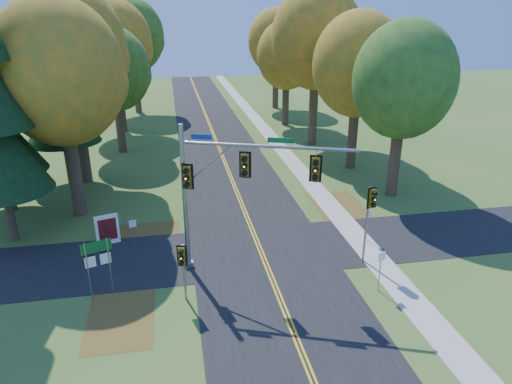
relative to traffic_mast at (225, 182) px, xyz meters
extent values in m
plane|color=#37591F|center=(2.19, -0.01, -5.12)|extent=(160.00, 160.00, 0.00)
cube|color=black|center=(2.19, -0.01, -5.11)|extent=(8.00, 160.00, 0.02)
cube|color=black|center=(2.19, 1.99, -5.12)|extent=(60.00, 6.00, 0.02)
cube|color=gold|center=(2.09, -0.01, -5.10)|extent=(0.10, 160.00, 0.01)
cube|color=gold|center=(2.29, -0.01, -5.10)|extent=(0.10, 160.00, 0.01)
cube|color=#9E998E|center=(8.39, -0.01, -5.09)|extent=(1.60, 160.00, 0.06)
cube|color=brown|center=(-4.31, 3.99, -5.12)|extent=(4.00, 6.00, 0.00)
cube|color=brown|center=(8.99, 5.99, -5.12)|extent=(3.50, 8.00, 0.00)
cube|color=brown|center=(-5.31, -3.01, -5.12)|extent=(3.00, 5.00, 0.00)
cylinder|color=#38281C|center=(-9.01, 9.29, -1.75)|extent=(0.86, 0.86, 6.75)
ellipsoid|color=orange|center=(-9.01, 9.29, 4.43)|extent=(8.00, 8.00, 9.20)
sphere|color=orange|center=(-7.41, 10.49, 3.63)|extent=(4.80, 4.80, 4.80)
sphere|color=orange|center=(-10.41, 8.49, 5.23)|extent=(4.40, 4.40, 4.40)
cylinder|color=#38281C|center=(13.69, 8.69, -2.09)|extent=(0.83, 0.83, 6.08)
ellipsoid|color=#487F27|center=(13.69, 8.69, 3.47)|extent=(7.20, 7.20, 8.28)
sphere|color=#487F27|center=(15.13, 9.77, 2.75)|extent=(4.32, 4.32, 4.32)
sphere|color=#487F27|center=(12.43, 7.97, 4.19)|extent=(3.96, 3.96, 3.96)
cylinder|color=#38281C|center=(-9.61, 16.19, -1.41)|extent=(0.89, 0.89, 7.42)
ellipsoid|color=orange|center=(-9.61, 16.19, 5.31)|extent=(8.60, 8.60, 9.89)
sphere|color=orange|center=(-7.89, 17.48, 4.45)|extent=(5.16, 5.16, 5.16)
sphere|color=orange|center=(-11.11, 15.33, 6.17)|extent=(4.73, 4.73, 4.73)
cylinder|color=#38281C|center=(13.09, 15.49, -1.97)|extent=(0.84, 0.84, 6.30)
ellipsoid|color=orange|center=(13.09, 15.49, 3.84)|extent=(7.60, 7.60, 8.74)
sphere|color=orange|center=(14.61, 16.63, 3.08)|extent=(4.56, 4.56, 4.56)
sphere|color=orange|center=(11.76, 14.73, 4.60)|extent=(4.18, 4.18, 4.18)
cylinder|color=#38281C|center=(-7.41, 24.39, -2.31)|extent=(0.81, 0.81, 5.62)
ellipsoid|color=#487F27|center=(-7.41, 24.39, 2.88)|extent=(6.80, 6.80, 7.82)
sphere|color=#487F27|center=(-6.05, 25.41, 2.20)|extent=(4.08, 4.08, 4.08)
sphere|color=#487F27|center=(-8.60, 23.71, 3.56)|extent=(3.74, 3.74, 3.74)
cylinder|color=#38281C|center=(11.99, 23.59, -1.30)|extent=(0.90, 0.90, 7.65)
ellipsoid|color=orange|center=(11.99, 23.59, 5.61)|extent=(8.80, 8.80, 10.12)
sphere|color=orange|center=(13.75, 24.91, 4.73)|extent=(5.28, 5.28, 5.28)
sphere|color=orange|center=(10.45, 22.71, 6.49)|extent=(4.84, 4.84, 4.84)
cylinder|color=#38281C|center=(-8.01, 33.09, -1.64)|extent=(0.87, 0.87, 6.98)
ellipsoid|color=orange|center=(-8.01, 33.09, 4.72)|extent=(8.20, 8.20, 9.43)
sphere|color=orange|center=(-6.37, 34.32, 3.90)|extent=(4.92, 4.92, 4.92)
sphere|color=orange|center=(-9.44, 32.27, 5.54)|extent=(4.51, 4.51, 4.51)
cylinder|color=#38281C|center=(11.39, 32.79, -2.20)|extent=(0.82, 0.82, 5.85)
ellipsoid|color=orange|center=(11.39, 32.79, 3.18)|extent=(7.00, 7.00, 8.05)
sphere|color=orange|center=(12.79, 33.84, 2.48)|extent=(4.20, 4.20, 4.20)
sphere|color=orange|center=(10.17, 32.09, 3.88)|extent=(3.85, 3.85, 3.85)
cylinder|color=#38281C|center=(-6.81, 43.99, -1.52)|extent=(0.88, 0.88, 7.20)
ellipsoid|color=#487F27|center=(-6.81, 43.99, 5.02)|extent=(8.40, 8.40, 9.66)
sphere|color=#487F27|center=(-5.13, 45.25, 4.18)|extent=(5.04, 5.04, 5.04)
sphere|color=#487F27|center=(-8.28, 43.15, 5.86)|extent=(4.62, 4.62, 4.62)
cylinder|color=#38281C|center=(12.59, 43.49, -1.86)|extent=(0.85, 0.85, 6.53)
ellipsoid|color=orange|center=(12.59, 43.49, 4.13)|extent=(7.80, 7.80, 8.97)
sphere|color=orange|center=(14.15, 44.66, 3.35)|extent=(4.68, 4.68, 4.68)
sphere|color=orange|center=(11.23, 42.71, 4.91)|extent=(4.29, 4.29, 4.29)
cylinder|color=#38281C|center=(-12.31, 5.99, -3.50)|extent=(0.50, 0.50, 3.24)
cylinder|color=#38281C|center=(-13.81, 10.99, -3.68)|extent=(0.50, 0.50, 2.88)
cylinder|color=#38281C|center=(-10.81, 15.99, -3.41)|extent=(0.50, 0.50, 3.42)
cone|color=black|center=(-10.81, 15.99, 1.02)|extent=(5.60, 5.60, 5.45)
cone|color=black|center=(-10.81, 15.99, 4.92)|extent=(4.57, 4.57, 5.45)
cylinder|color=gray|center=(-2.01, 0.81, -1.14)|extent=(0.25, 0.25, 7.97)
cylinder|color=gray|center=(-2.01, 0.81, -4.95)|extent=(0.50, 0.50, 0.34)
cylinder|color=gray|center=(1.99, -0.69, 1.93)|extent=(8.05, 3.15, 0.16)
cylinder|color=gray|center=(-0.84, 0.37, 0.80)|extent=(2.44, 1.00, 2.35)
cylinder|color=gray|center=(0.98, -0.31, 1.73)|extent=(0.05, 0.05, 0.41)
cube|color=#72590C|center=(0.98, -0.31, 0.95)|extent=(0.48, 0.46, 1.14)
cube|color=black|center=(0.98, -0.31, 0.95)|extent=(0.57, 0.24, 1.34)
sphere|color=orange|center=(0.88, -0.56, 0.95)|extent=(0.20, 0.20, 0.20)
cylinder|color=black|center=(0.88, -0.56, 1.32)|extent=(0.32, 0.27, 0.27)
cylinder|color=black|center=(0.88, -0.56, 0.95)|extent=(0.32, 0.27, 0.27)
cylinder|color=black|center=(0.88, -0.56, 0.59)|extent=(0.32, 0.27, 0.27)
cylinder|color=gray|center=(4.17, -1.51, 1.73)|extent=(0.05, 0.05, 0.41)
cube|color=#72590C|center=(4.17, -1.51, 0.95)|extent=(0.48, 0.46, 1.14)
cube|color=black|center=(4.17, -1.51, 0.95)|extent=(0.57, 0.24, 1.34)
sphere|color=orange|center=(4.08, -1.76, 0.95)|extent=(0.20, 0.20, 0.20)
cylinder|color=black|center=(4.08, -1.76, 1.32)|extent=(0.32, 0.27, 0.27)
cylinder|color=black|center=(4.08, -1.76, 0.95)|extent=(0.32, 0.27, 0.27)
cylinder|color=black|center=(4.08, -1.76, 0.59)|extent=(0.32, 0.27, 0.27)
cube|color=#72590C|center=(-1.80, 0.55, 0.23)|extent=(0.48, 0.46, 1.14)
cube|color=black|center=(-1.80, 0.55, 0.23)|extent=(0.57, 0.24, 1.34)
sphere|color=orange|center=(-1.89, 0.30, 0.23)|extent=(0.20, 0.20, 0.20)
cylinder|color=black|center=(-1.89, 0.30, 0.59)|extent=(0.32, 0.27, 0.27)
cylinder|color=black|center=(-1.89, 0.30, 0.23)|extent=(0.32, 0.27, 0.27)
cylinder|color=black|center=(-1.89, 0.30, -0.14)|extent=(0.32, 0.27, 0.27)
cube|color=navy|center=(-1.05, 0.45, 2.25)|extent=(0.98, 0.40, 0.25)
cube|color=#0C5926|center=(2.57, -0.91, 2.25)|extent=(1.19, 0.48, 0.25)
cylinder|color=gray|center=(7.59, -0.37, -2.90)|extent=(0.12, 0.12, 4.44)
cube|color=#72590C|center=(7.63, -0.59, -1.19)|extent=(0.39, 0.36, 1.01)
cube|color=black|center=(7.63, -0.59, -1.19)|extent=(0.52, 0.13, 1.19)
sphere|color=orange|center=(7.67, -0.82, -1.19)|extent=(0.18, 0.18, 0.18)
cylinder|color=black|center=(7.67, -0.82, -0.86)|extent=(0.27, 0.20, 0.24)
cylinder|color=black|center=(7.67, -0.82, -1.19)|extent=(0.27, 0.20, 0.24)
cylinder|color=black|center=(7.67, -0.82, -1.51)|extent=(0.27, 0.20, 0.24)
cylinder|color=gray|center=(-2.31, -2.12, -3.65)|extent=(0.11, 0.11, 2.95)
cube|color=#72590C|center=(-2.36, -2.32, -2.63)|extent=(0.37, 0.34, 0.92)
cube|color=black|center=(-2.36, -2.32, -2.63)|extent=(0.47, 0.14, 1.09)
sphere|color=orange|center=(-2.41, -2.53, -2.63)|extent=(0.17, 0.17, 0.17)
cylinder|color=black|center=(-2.41, -2.53, -2.34)|extent=(0.25, 0.20, 0.22)
cylinder|color=black|center=(-2.41, -2.53, -2.63)|extent=(0.25, 0.20, 0.22)
cylinder|color=black|center=(-2.41, -2.53, -2.93)|extent=(0.25, 0.20, 0.22)
cylinder|color=gray|center=(-6.79, -1.33, -3.59)|extent=(0.06, 0.06, 3.07)
cylinder|color=gray|center=(-5.83, -0.98, -3.59)|extent=(0.06, 0.06, 3.07)
cube|color=#0C561F|center=(-6.32, -1.13, -2.41)|extent=(1.36, 0.53, 0.56)
cube|color=silver|center=(-6.32, -1.13, -2.41)|extent=(1.15, 0.43, 0.08)
cube|color=silver|center=(-6.66, -1.25, -3.13)|extent=(0.49, 0.21, 0.56)
cube|color=black|center=(-6.66, -1.25, -2.79)|extent=(0.48, 0.18, 0.10)
cube|color=silver|center=(-5.98, -1.00, -3.13)|extent=(0.49, 0.21, 0.56)
cube|color=black|center=(-5.98, -1.00, -2.79)|extent=(0.48, 0.18, 0.10)
cube|color=white|center=(-6.61, 4.43, -4.19)|extent=(1.35, 0.58, 1.88)
cube|color=maroon|center=(-6.58, 4.33, -4.13)|extent=(1.00, 0.33, 1.36)
cube|color=white|center=(-7.11, 4.28, -4.97)|extent=(0.10, 0.10, 0.31)
cube|color=white|center=(-6.12, 4.59, -4.97)|extent=(0.10, 0.10, 0.31)
cylinder|color=gray|center=(8.77, 1.98, -4.10)|extent=(0.05, 0.05, 2.04)
cube|color=silver|center=(8.78, 1.96, -3.36)|extent=(0.37, 0.17, 0.42)
cylinder|color=gray|center=(7.19, -3.20, -4.00)|extent=(0.05, 0.05, 2.24)
cube|color=white|center=(7.20, -3.21, -3.19)|extent=(0.41, 0.19, 0.46)
cylinder|color=gray|center=(-4.99, 3.11, -4.07)|extent=(0.05, 0.05, 2.11)
cube|color=silver|center=(-4.99, 3.09, -3.30)|extent=(0.40, 0.13, 0.43)
camera|label=1|loc=(-2.41, -21.19, 7.89)|focal=32.00mm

